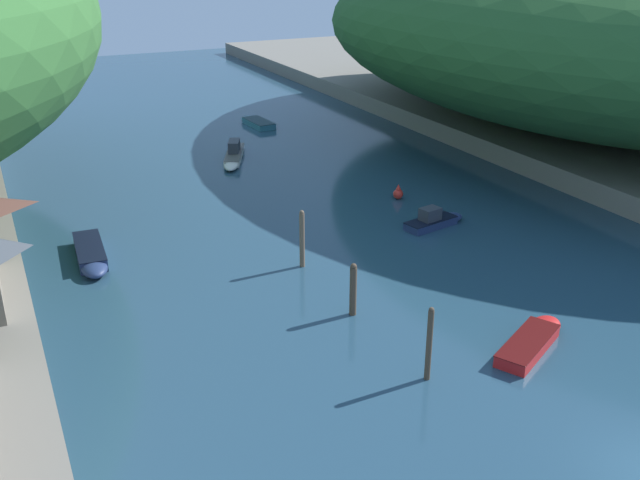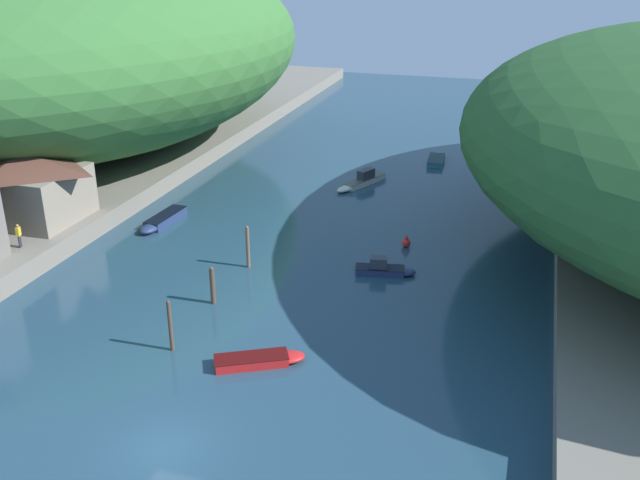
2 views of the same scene
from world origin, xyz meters
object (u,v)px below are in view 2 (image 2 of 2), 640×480
boat_moored_right (361,181)px  channel_buoy_near (406,242)px  boat_small_dinghy (263,360)px  boat_mid_channel (385,269)px  person_on_quay (19,234)px  boathouse_shed (25,184)px  person_by_boathouse (5,239)px  boat_white_cruiser (161,221)px  boat_near_quay (437,159)px

boat_moored_right → channel_buoy_near: (6.61, -12.69, -0.02)m
boat_small_dinghy → boat_mid_channel: 13.33m
boat_moored_right → person_on_quay: (-18.00, -23.79, 2.03)m
boathouse_shed → person_by_boathouse: bearing=-65.7°
boat_white_cruiser → boat_mid_channel: boat_mid_channel is taller
boat_white_cruiser → channel_buoy_near: (19.31, 1.43, 0.05)m
boat_white_cruiser → boat_mid_channel: (18.82, -3.47, 0.03)m
boathouse_shed → boat_mid_channel: (27.06, 1.31, -3.77)m
channel_buoy_near → person_by_boathouse: (-24.92, -12.04, 2.05)m
channel_buoy_near → person_on_quay: (-24.61, -11.10, 2.05)m
boathouse_shed → boat_moored_right: size_ratio=1.35×
boat_white_cruiser → person_by_boathouse: 12.19m
boat_small_dinghy → channel_buoy_near: bearing=138.0°
person_on_quay → boat_white_cruiser: bearing=-42.0°
boat_near_quay → boat_white_cruiser: bearing=-131.6°
boat_moored_right → channel_buoy_near: size_ratio=6.45×
boathouse_shed → person_on_quay: size_ratio=4.99×
boathouse_shed → boat_mid_channel: size_ratio=2.00×
boathouse_shed → channel_buoy_near: 28.49m
boat_mid_channel → person_on_quay: bearing=-86.7°
boathouse_shed → boat_small_dinghy: 26.12m
boat_mid_channel → person_by_boathouse: 25.54m
boat_white_cruiser → person_by_boathouse: bearing=65.7°
boat_moored_right → person_on_quay: bearing=77.3°
boat_moored_right → person_on_quay: 29.90m
person_on_quay → boat_small_dinghy: bearing=-121.2°
boat_small_dinghy → boat_near_quay: 40.12m
person_on_quay → person_by_boathouse: same height
boat_near_quay → boat_mid_channel: bearing=-92.9°
boat_moored_right → boat_white_cruiser: bearing=72.5°
boat_mid_channel → boat_white_cruiser: bearing=-111.6°
boat_small_dinghy → boat_mid_channel: (3.90, 12.74, 0.09)m
boat_moored_right → boat_near_quay: boat_moored_right is taller
boat_mid_channel → boat_near_quay: 27.25m
boat_mid_channel → person_on_quay: size_ratio=2.49×
boat_white_cruiser → boat_small_dinghy: bearing=136.2°
boat_mid_channel → person_on_quay: person_on_quay is taller
boat_near_quay → channel_buoy_near: size_ratio=5.02×
channel_buoy_near → boathouse_shed: bearing=-167.3°
boat_white_cruiser → boat_moored_right: 18.99m
boat_small_dinghy → boat_white_cruiser: boat_white_cruiser is taller
boat_small_dinghy → boat_near_quay: boat_small_dinghy is taller
boat_small_dinghy → boat_near_quay: size_ratio=1.00×
boathouse_shed → boat_near_quay: 39.10m
boat_small_dinghy → person_on_quay: size_ratio=2.88×
boat_moored_right → boat_small_dinghy: bearing=118.6°
boat_near_quay → person_by_boathouse: 41.87m
boat_small_dinghy → channel_buoy_near: (4.39, 17.65, 0.11)m
boat_mid_channel → person_on_quay: 24.98m
boathouse_shed → channel_buoy_near: boathouse_shed is taller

